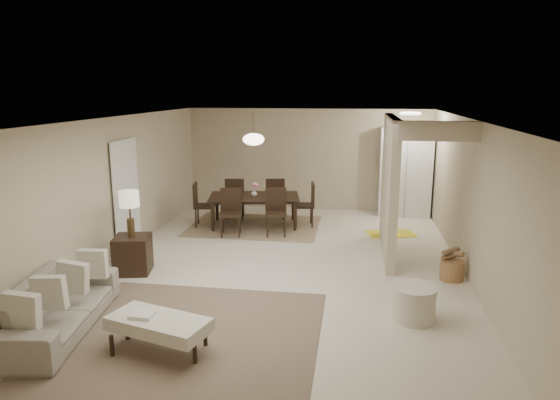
% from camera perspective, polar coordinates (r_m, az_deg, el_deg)
% --- Properties ---
extents(floor, '(9.00, 9.00, 0.00)m').
position_cam_1_polar(floor, '(8.43, 0.08, -8.03)').
color(floor, beige).
rests_on(floor, ground).
extents(ceiling, '(9.00, 9.00, 0.00)m').
position_cam_1_polar(ceiling, '(7.91, 0.09, 9.18)').
color(ceiling, white).
rests_on(ceiling, back_wall).
extents(back_wall, '(6.00, 0.00, 6.00)m').
position_cam_1_polar(back_wall, '(12.48, 3.18, 4.65)').
color(back_wall, '#BBAB8D').
rests_on(back_wall, floor).
extents(left_wall, '(0.00, 9.00, 9.00)m').
position_cam_1_polar(left_wall, '(9.02, -19.12, 0.89)').
color(left_wall, '#BBAB8D').
rests_on(left_wall, floor).
extents(right_wall, '(0.00, 9.00, 9.00)m').
position_cam_1_polar(right_wall, '(8.20, 21.30, -0.40)').
color(right_wall, '#BBAB8D').
rests_on(right_wall, floor).
extents(partition, '(0.15, 2.50, 2.50)m').
position_cam_1_polar(partition, '(9.24, 12.38, 1.56)').
color(partition, '#BBAB8D').
rests_on(partition, floor).
extents(doorway, '(0.04, 0.90, 2.04)m').
position_cam_1_polar(doorway, '(9.57, -17.22, 0.26)').
color(doorway, black).
rests_on(doorway, floor).
extents(pantry_cabinet, '(1.20, 0.55, 2.10)m').
position_cam_1_polar(pantry_cabinet, '(12.16, 14.11, 3.13)').
color(pantry_cabinet, silver).
rests_on(pantry_cabinet, floor).
extents(flush_light, '(0.44, 0.44, 0.05)m').
position_cam_1_polar(flush_light, '(11.07, 14.68, 9.55)').
color(flush_light, white).
rests_on(flush_light, ceiling).
extents(living_rug, '(3.20, 3.20, 0.01)m').
position_cam_1_polar(living_rug, '(6.37, -10.77, -15.39)').
color(living_rug, brown).
rests_on(living_rug, floor).
extents(sofa, '(2.29, 1.17, 0.64)m').
position_cam_1_polar(sofa, '(6.93, -24.20, -11.05)').
color(sofa, gray).
rests_on(sofa, floor).
extents(ottoman_bench, '(1.27, 0.84, 0.42)m').
position_cam_1_polar(ottoman_bench, '(6.04, -13.71, -13.67)').
color(ottoman_bench, beige).
rests_on(ottoman_bench, living_rug).
extents(side_table, '(0.66, 0.66, 0.61)m').
position_cam_1_polar(side_table, '(8.61, -16.48, -5.98)').
color(side_table, black).
rests_on(side_table, floor).
extents(table_lamp, '(0.32, 0.32, 0.76)m').
position_cam_1_polar(table_lamp, '(8.38, -16.84, -0.33)').
color(table_lamp, '#4C3720').
rests_on(table_lamp, side_table).
extents(round_pouf, '(0.58, 0.58, 0.45)m').
position_cam_1_polar(round_pouf, '(6.89, 15.03, -11.33)').
color(round_pouf, beige).
rests_on(round_pouf, floor).
extents(wicker_basket, '(0.41, 0.41, 0.32)m').
position_cam_1_polar(wicker_basket, '(8.44, 19.04, -7.59)').
color(wicker_basket, brown).
rests_on(wicker_basket, floor).
extents(dining_rug, '(2.80, 2.10, 0.01)m').
position_cam_1_polar(dining_rug, '(11.05, -2.93, -2.98)').
color(dining_rug, '#827050').
rests_on(dining_rug, floor).
extents(dining_table, '(2.09, 1.40, 0.68)m').
position_cam_1_polar(dining_table, '(10.97, -2.95, -1.30)').
color(dining_table, black).
rests_on(dining_table, dining_rug).
extents(dining_chairs, '(2.64, 2.09, 0.97)m').
position_cam_1_polar(dining_chairs, '(10.93, -2.96, -0.56)').
color(dining_chairs, black).
rests_on(dining_chairs, dining_rug).
extents(vase, '(0.18, 0.18, 0.14)m').
position_cam_1_polar(vase, '(10.88, -2.97, 0.81)').
color(vase, silver).
rests_on(vase, dining_table).
extents(yellow_mat, '(1.09, 0.81, 0.01)m').
position_cam_1_polar(yellow_mat, '(10.72, 12.56, -3.77)').
color(yellow_mat, yellow).
rests_on(yellow_mat, floor).
extents(pendant_light, '(0.46, 0.46, 0.71)m').
position_cam_1_polar(pendant_light, '(10.70, -3.04, 6.94)').
color(pendant_light, '#4C3720').
rests_on(pendant_light, ceiling).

